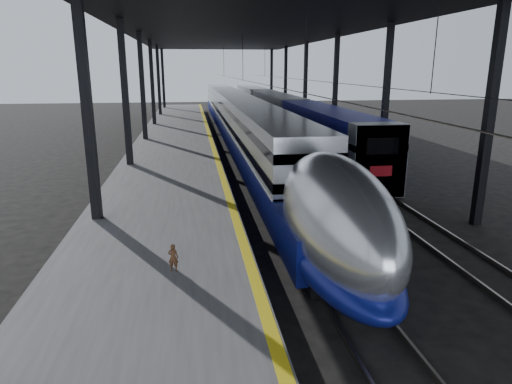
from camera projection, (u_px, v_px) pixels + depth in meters
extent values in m
plane|color=black|center=(274.00, 295.00, 13.30)|extent=(160.00, 160.00, 0.00)
cube|color=#4C4C4F|center=(173.00, 156.00, 31.79)|extent=(6.00, 80.00, 1.00)
cube|color=yellow|center=(213.00, 148.00, 32.04)|extent=(0.30, 80.00, 0.01)
cube|color=slate|center=(241.00, 160.00, 32.55)|extent=(0.08, 80.00, 0.16)
cube|color=slate|center=(261.00, 159.00, 32.75)|extent=(0.08, 80.00, 0.16)
cube|color=slate|center=(310.00, 158.00, 33.24)|extent=(0.08, 80.00, 0.16)
cube|color=slate|center=(329.00, 157.00, 33.43)|extent=(0.08, 80.00, 0.16)
cube|color=black|center=(89.00, 124.00, 16.10)|extent=(0.35, 0.35, 9.00)
cube|color=black|center=(489.00, 117.00, 18.20)|extent=(0.35, 0.35, 9.00)
cube|color=black|center=(126.00, 103.00, 25.65)|extent=(0.35, 0.35, 9.00)
cube|color=black|center=(386.00, 100.00, 27.75)|extent=(0.35, 0.35, 9.00)
cube|color=black|center=(143.00, 94.00, 35.20)|extent=(0.35, 0.35, 9.00)
cube|color=black|center=(335.00, 92.00, 37.31)|extent=(0.35, 0.35, 9.00)
cube|color=black|center=(153.00, 88.00, 44.75)|extent=(0.35, 0.35, 9.00)
cube|color=black|center=(305.00, 87.00, 46.86)|extent=(0.35, 0.35, 9.00)
cube|color=black|center=(159.00, 85.00, 54.30)|extent=(0.35, 0.35, 9.00)
cube|color=black|center=(285.00, 84.00, 56.41)|extent=(0.35, 0.35, 9.00)
cube|color=black|center=(163.00, 82.00, 63.85)|extent=(0.35, 0.35, 9.00)
cube|color=black|center=(271.00, 82.00, 65.96)|extent=(0.35, 0.35, 9.00)
cube|color=black|center=(250.00, 24.00, 30.23)|extent=(18.00, 75.00, 0.45)
cylinder|color=slate|center=(251.00, 82.00, 31.23)|extent=(0.03, 74.00, 0.03)
cylinder|color=slate|center=(322.00, 81.00, 31.91)|extent=(0.03, 74.00, 0.03)
cube|color=silver|center=(235.00, 114.00, 43.86)|extent=(2.73, 57.00, 3.76)
cube|color=navy|center=(236.00, 128.00, 42.74)|extent=(2.80, 62.00, 1.46)
cube|color=silver|center=(235.00, 118.00, 43.97)|extent=(2.82, 57.00, 0.09)
cube|color=black|center=(234.00, 102.00, 43.58)|extent=(2.77, 57.00, 0.40)
cube|color=black|center=(235.00, 114.00, 43.86)|extent=(2.77, 57.00, 0.40)
ellipsoid|color=silver|center=(335.00, 218.00, 13.81)|extent=(2.73, 8.40, 3.76)
ellipsoid|color=navy|center=(333.00, 251.00, 14.09)|extent=(2.80, 8.40, 1.60)
ellipsoid|color=black|center=(369.00, 222.00, 11.13)|extent=(1.41, 2.20, 0.85)
cube|color=black|center=(332.00, 273.00, 14.29)|extent=(2.07, 2.60, 0.40)
cube|color=black|center=(247.00, 151.00, 35.30)|extent=(2.07, 2.60, 0.40)
cube|color=navy|center=(328.00, 136.00, 31.02)|extent=(2.69, 18.00, 3.65)
cube|color=gray|center=(376.00, 160.00, 22.99)|extent=(2.74, 1.20, 3.70)
cube|color=black|center=(383.00, 146.00, 22.19)|extent=(1.63, 0.06, 0.82)
cube|color=#A20C15|center=(381.00, 171.00, 22.52)|extent=(1.15, 0.06, 0.53)
cube|color=gray|center=(276.00, 111.00, 49.17)|extent=(2.69, 18.00, 3.65)
cube|color=gray|center=(253.00, 100.00, 67.31)|extent=(2.69, 18.00, 3.65)
cube|color=black|center=(358.00, 182.00, 25.74)|extent=(2.11, 2.40, 0.36)
cube|color=black|center=(282.00, 131.00, 46.76)|extent=(2.11, 2.40, 0.36)
imported|color=#4F2E1A|center=(173.00, 258.00, 12.47)|extent=(0.32, 0.24, 0.78)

